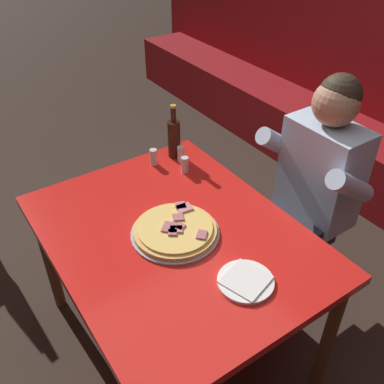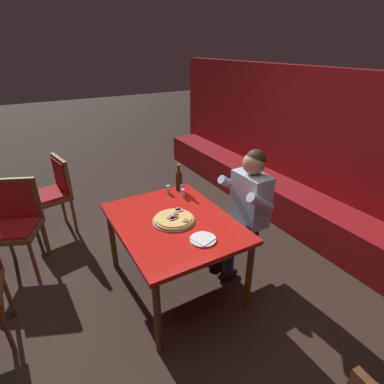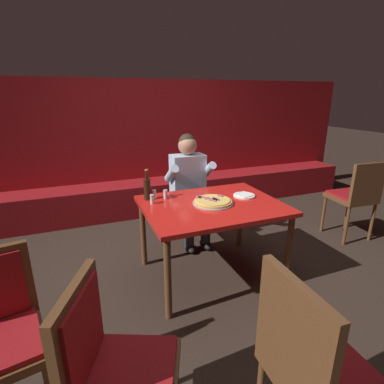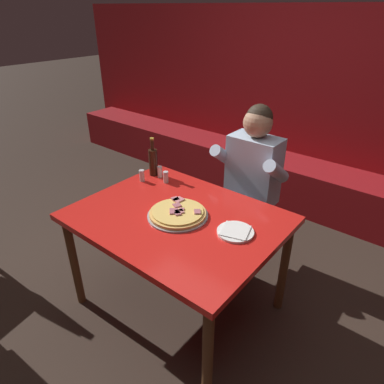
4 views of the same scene
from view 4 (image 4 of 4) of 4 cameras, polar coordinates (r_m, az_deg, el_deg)
name	(u,v)px [view 4 (image 4 of 4)]	position (r m, az deg, el deg)	size (l,w,h in m)	color
ground_plane	(179,303)	(2.58, -2.19, -17.99)	(24.00, 24.00, 0.00)	#33261E
booth_wall_panel	(317,109)	(3.81, 20.15, 12.89)	(6.80, 0.16, 1.90)	maroon
booth_bench	(294,183)	(3.77, 16.61, 1.49)	(6.46, 0.48, 0.46)	maroon
main_dining_table	(177,226)	(2.14, -2.52, -5.68)	(1.24, 0.96, 0.74)	brown
pizza	(178,213)	(2.09, -2.37, -3.55)	(0.37, 0.37, 0.05)	#9E9EA3
plate_white_paper	(235,232)	(1.96, 7.24, -6.57)	(0.21, 0.21, 0.02)	white
beer_bottle	(153,161)	(2.58, -6.48, 5.13)	(0.07, 0.07, 0.29)	black
shaker_parmesan	(160,172)	(2.56, -5.37, 3.30)	(0.04, 0.04, 0.09)	silver
shaker_oregano	(166,178)	(2.48, -4.38, 2.41)	(0.04, 0.04, 0.09)	silver
shaker_black_pepper	(142,176)	(2.52, -8.35, 2.64)	(0.04, 0.04, 0.09)	silver
diner_seated_blue_shirt	(247,182)	(2.60, 9.14, 1.58)	(0.53, 0.53, 1.27)	black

